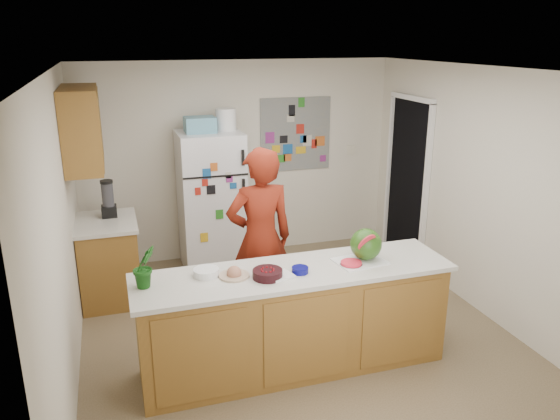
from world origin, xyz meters
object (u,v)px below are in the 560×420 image
object	(u,v)px
watermelon	(366,244)
refrigerator	(212,201)
person	(260,240)
cherry_bowl	(268,274)

from	to	relation	value
watermelon	refrigerator	bearing A→B (deg)	110.83
refrigerator	watermelon	distance (m)	2.54
refrigerator	watermelon	bearing A→B (deg)	-69.17
refrigerator	person	size ratio (longest dim) A/B	0.94
refrigerator	cherry_bowl	world-z (taller)	refrigerator
person	cherry_bowl	distance (m)	0.90
watermelon	cherry_bowl	size ratio (longest dim) A/B	1.13
refrigerator	person	xyz separation A→B (m)	(0.18, -1.58, 0.05)
person	cherry_bowl	xyz separation A→B (m)	(-0.18, -0.88, 0.05)
refrigerator	cherry_bowl	size ratio (longest dim) A/B	7.03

